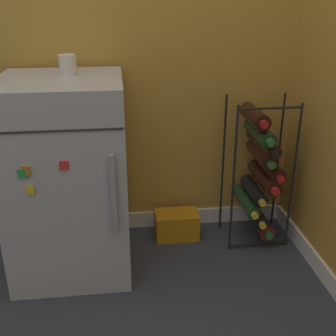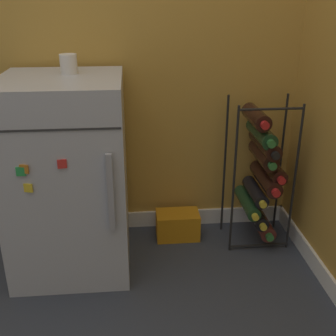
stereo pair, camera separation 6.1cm
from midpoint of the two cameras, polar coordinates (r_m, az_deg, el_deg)
ground_plane at (r=1.90m, az=-3.18°, el=-17.95°), size 14.00×14.00×0.00m
mini_fridge at (r=1.98m, az=-12.49°, el=-1.11°), size 0.53×0.56×0.91m
wine_rack at (r=2.20m, az=13.21°, el=-0.54°), size 0.32×0.33×0.77m
soda_box at (r=2.30m, az=2.04°, el=-7.71°), size 0.23×0.14×0.14m
fridge_top_cup at (r=1.91m, az=-12.45°, el=13.58°), size 0.07×0.07×0.08m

